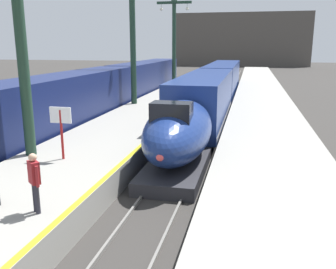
{
  "coord_description": "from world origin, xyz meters",
  "views": [
    {
      "loc": [
        2.97,
        -1.2,
        5.52
      ],
      "look_at": [
        -0.36,
        13.74,
        1.8
      ],
      "focal_mm": 39.3,
      "sensor_mm": 36.0,
      "label": 1
    }
  ],
  "objects": [
    {
      "name": "platform_left",
      "position": [
        -4.05,
        24.75,
        0.53
      ],
      "size": [
        4.8,
        110.0,
        1.05
      ],
      "primitive_type": "cube",
      "color": "gray",
      "rests_on": "ground"
    },
    {
      "name": "platform_right",
      "position": [
        4.05,
        24.75,
        0.53
      ],
      "size": [
        4.8,
        110.0,
        1.05
      ],
      "primitive_type": "cube",
      "color": "gray",
      "rests_on": "ground"
    },
    {
      "name": "platform_left_safety_stripe",
      "position": [
        -1.77,
        24.75,
        1.05
      ],
      "size": [
        0.2,
        107.8,
        0.01
      ],
      "primitive_type": "cube",
      "color": "yellow",
      "rests_on": "platform_left"
    },
    {
      "name": "rail_main_left",
      "position": [
        -0.75,
        27.5,
        0.06
      ],
      "size": [
        0.08,
        110.0,
        0.12
      ],
      "primitive_type": "cube",
      "color": "slate",
      "rests_on": "ground"
    },
    {
      "name": "rail_main_right",
      "position": [
        0.75,
        27.5,
        0.06
      ],
      "size": [
        0.08,
        110.0,
        0.12
      ],
      "primitive_type": "cube",
      "color": "slate",
      "rests_on": "ground"
    },
    {
      "name": "rail_secondary_left",
      "position": [
        -8.85,
        27.5,
        0.06
      ],
      "size": [
        0.08,
        110.0,
        0.12
      ],
      "primitive_type": "cube",
      "color": "slate",
      "rests_on": "ground"
    },
    {
      "name": "rail_secondary_right",
      "position": [
        -7.35,
        27.5,
        0.06
      ],
      "size": [
        0.08,
        110.0,
        0.12
      ],
      "primitive_type": "cube",
      "color": "slate",
      "rests_on": "ground"
    },
    {
      "name": "highspeed_train_main",
      "position": [
        0.0,
        29.51,
        1.92
      ],
      "size": [
        2.92,
        38.52,
        3.6
      ],
      "color": "navy",
      "rests_on": "ground"
    },
    {
      "name": "regional_train_adjacent",
      "position": [
        -8.1,
        28.74,
        2.13
      ],
      "size": [
        2.85,
        36.6,
        3.8
      ],
      "color": "#141E4C",
      "rests_on": "ground"
    },
    {
      "name": "station_column_mid",
      "position": [
        -5.9,
        12.05,
        6.72
      ],
      "size": [
        4.0,
        0.68,
        9.47
      ],
      "color": "#1E3828",
      "rests_on": "platform_left"
    },
    {
      "name": "station_column_far",
      "position": [
        -5.9,
        26.29,
        6.59
      ],
      "size": [
        4.0,
        0.68,
        9.21
      ],
      "color": "#1E3828",
      "rests_on": "platform_left"
    },
    {
      "name": "station_column_distant",
      "position": [
        -5.9,
        41.75,
        6.7
      ],
      "size": [
        4.0,
        0.68,
        9.43
      ],
      "color": "#1E3828",
      "rests_on": "platform_left"
    },
    {
      "name": "passenger_near_edge",
      "position": [
        -2.57,
        7.11,
        2.04
      ],
      "size": [
        0.46,
        0.41,
        1.69
      ],
      "color": "#23232D",
      "rests_on": "platform_left"
    },
    {
      "name": "departure_info_board",
      "position": [
        -4.27,
        11.77,
        2.56
      ],
      "size": [
        0.9,
        0.1,
        2.12
      ],
      "color": "maroon",
      "rests_on": "platform_left"
    },
    {
      "name": "terminus_back_wall",
      "position": [
        0.0,
        102.0,
        7.0
      ],
      "size": [
        36.0,
        2.0,
        14.0
      ],
      "primitive_type": "cube",
      "color": "#4C4742",
      "rests_on": "ground"
    }
  ]
}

